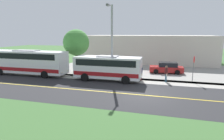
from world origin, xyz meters
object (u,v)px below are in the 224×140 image
at_px(shuttle_bus_front, 108,67).
at_px(transit_bus_rear, 27,61).
at_px(pedestrian_waiting, 141,73).
at_px(street_light_pole, 112,40).
at_px(parked_car_near, 167,68).
at_px(tree_curbside, 76,43).
at_px(stop_sign, 194,65).
at_px(commercial_building, 147,48).
at_px(pedestrian_with_bags, 166,73).

xyz_separation_m(shuttle_bus_front, transit_bus_rear, (-0.04, -10.85, 0.21)).
relative_size(shuttle_bus_front, pedestrian_waiting, 4.51).
distance_m(street_light_pole, parked_car_near, 9.24).
distance_m(street_light_pole, tree_curbside, 6.17).
bearing_deg(shuttle_bus_front, transit_bus_rear, -90.19).
bearing_deg(stop_sign, shuttle_bus_front, -79.91).
height_order(street_light_pole, commercial_building, street_light_pole).
bearing_deg(commercial_building, pedestrian_with_bags, 12.98).
bearing_deg(transit_bus_rear, pedestrian_with_bags, 92.97).
distance_m(pedestrian_waiting, tree_curbside, 9.72).
bearing_deg(shuttle_bus_front, commercial_building, 170.79).
bearing_deg(street_light_pole, parked_car_near, 132.90).
bearing_deg(commercial_building, pedestrian_waiting, 3.34).
distance_m(shuttle_bus_front, pedestrian_waiting, 3.84).
relative_size(transit_bus_rear, street_light_pole, 1.28).
bearing_deg(stop_sign, commercial_building, -156.92).
distance_m(pedestrian_with_bags, street_light_pole, 7.11).
bearing_deg(parked_car_near, street_light_pole, -47.10).
xyz_separation_m(pedestrian_waiting, stop_sign, (-0.78, 5.58, 1.05)).
height_order(shuttle_bus_front, pedestrian_with_bags, shuttle_bus_front).
bearing_deg(pedestrian_waiting, parked_car_near, 152.04).
distance_m(transit_bus_rear, tree_curbside, 6.71).
bearing_deg(pedestrian_with_bags, pedestrian_waiting, -88.74).
height_order(shuttle_bus_front, transit_bus_rear, transit_bus_rear).
relative_size(transit_bus_rear, pedestrian_waiting, 6.32).
distance_m(shuttle_bus_front, transit_bus_rear, 10.85).
xyz_separation_m(transit_bus_rear, pedestrian_with_bags, (-0.90, 17.29, -0.78)).
relative_size(transit_bus_rear, commercial_building, 0.46).
bearing_deg(commercial_building, tree_curbside, -29.78).
height_order(parked_car_near, commercial_building, commercial_building).
bearing_deg(street_light_pole, shuttle_bus_front, -38.77).
height_order(transit_bus_rear, tree_curbside, tree_curbside).
height_order(pedestrian_with_bags, commercial_building, commercial_building).
bearing_deg(pedestrian_waiting, shuttle_bus_front, -76.69).
height_order(parked_car_near, tree_curbside, tree_curbside).
bearing_deg(pedestrian_with_bags, shuttle_bus_front, -81.76).
relative_size(pedestrian_with_bags, stop_sign, 0.63).
relative_size(street_light_pole, parked_car_near, 1.86).
distance_m(street_light_pole, commercial_building, 16.83).
xyz_separation_m(shuttle_bus_front, parked_car_near, (-6.13, 6.48, -0.86)).
height_order(pedestrian_waiting, commercial_building, commercial_building).
bearing_deg(pedestrian_waiting, transit_bus_rear, -86.71).
xyz_separation_m(transit_bus_rear, parked_car_near, (-6.09, 17.32, -1.07)).
bearing_deg(transit_bus_rear, tree_curbside, 117.54).
xyz_separation_m(parked_car_near, commercial_building, (-10.82, -3.73, 1.77)).
height_order(shuttle_bus_front, stop_sign, stop_sign).
bearing_deg(street_light_pole, pedestrian_waiting, 97.52).
bearing_deg(stop_sign, pedestrian_with_bags, -75.79).
relative_size(pedestrian_with_bags, pedestrian_waiting, 1.07).
xyz_separation_m(pedestrian_waiting, street_light_pole, (0.44, -3.34, 3.70)).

